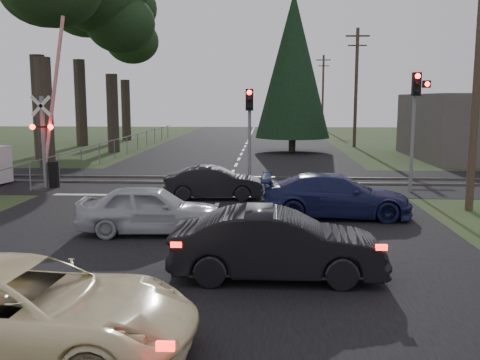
# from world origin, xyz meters

# --- Properties ---
(ground) EXTENTS (120.00, 120.00, 0.00)m
(ground) POSITION_xyz_m (0.00, 0.00, 0.00)
(ground) COLOR #283D1B
(ground) RESTS_ON ground
(road) EXTENTS (14.00, 100.00, 0.01)m
(road) POSITION_xyz_m (0.00, 10.00, 0.01)
(road) COLOR black
(road) RESTS_ON ground
(rail_corridor) EXTENTS (120.00, 8.00, 0.01)m
(rail_corridor) POSITION_xyz_m (0.00, 12.00, 0.01)
(rail_corridor) COLOR black
(rail_corridor) RESTS_ON ground
(stop_line) EXTENTS (13.00, 0.35, 0.00)m
(stop_line) POSITION_xyz_m (0.00, 8.20, 0.01)
(stop_line) COLOR silver
(stop_line) RESTS_ON ground
(rail_near) EXTENTS (120.00, 0.12, 0.10)m
(rail_near) POSITION_xyz_m (0.00, 11.20, 0.05)
(rail_near) COLOR #59544C
(rail_near) RESTS_ON ground
(rail_far) EXTENTS (120.00, 0.12, 0.10)m
(rail_far) POSITION_xyz_m (0.00, 12.80, 0.05)
(rail_far) COLOR #59544C
(rail_far) RESTS_ON ground
(crossing_signal) EXTENTS (1.62, 0.38, 6.96)m
(crossing_signal) POSITION_xyz_m (-7.27, 9.79, 2.06)
(crossing_signal) COLOR slate
(crossing_signal) RESTS_ON ground
(traffic_signal_right) EXTENTS (0.68, 0.48, 4.70)m
(traffic_signal_right) POSITION_xyz_m (7.55, 9.47, 3.31)
(traffic_signal_right) COLOR slate
(traffic_signal_right) RESTS_ON ground
(traffic_signal_center) EXTENTS (0.32, 0.48, 4.10)m
(traffic_signal_center) POSITION_xyz_m (1.00, 10.68, 2.81)
(traffic_signal_center) COLOR slate
(traffic_signal_center) RESTS_ON ground
(utility_pole_near) EXTENTS (1.80, 0.26, 9.00)m
(utility_pole_near) POSITION_xyz_m (8.50, 6.00, 4.73)
(utility_pole_near) COLOR #4C3D2D
(utility_pole_near) RESTS_ON ground
(utility_pole_mid) EXTENTS (1.80, 0.26, 9.00)m
(utility_pole_mid) POSITION_xyz_m (8.50, 30.00, 4.73)
(utility_pole_mid) COLOR #4C3D2D
(utility_pole_mid) RESTS_ON ground
(utility_pole_far) EXTENTS (1.80, 0.26, 9.00)m
(utility_pole_far) POSITION_xyz_m (8.50, 55.00, 4.73)
(utility_pole_far) COLOR #4C3D2D
(utility_pole_far) RESTS_ON ground
(euc_tree_c) EXTENTS (6.00, 6.00, 13.20)m
(euc_tree_c) POSITION_xyz_m (-9.00, 25.00, 9.51)
(euc_tree_c) COLOR #473D33
(euc_tree_c) RESTS_ON ground
(euc_tree_e) EXTENTS (6.00, 6.00, 13.20)m
(euc_tree_e) POSITION_xyz_m (-11.00, 36.00, 9.51)
(euc_tree_e) COLOR #473D33
(euc_tree_e) RESTS_ON ground
(conifer_tree) EXTENTS (5.20, 5.20, 11.00)m
(conifer_tree) POSITION_xyz_m (3.50, 26.00, 5.99)
(conifer_tree) COLOR #473D33
(conifer_tree) RESTS_ON ground
(fence_left) EXTENTS (0.10, 36.00, 1.20)m
(fence_left) POSITION_xyz_m (-7.80, 22.50, 0.00)
(fence_left) COLOR slate
(fence_left) RESTS_ON ground
(cream_coupe) EXTENTS (5.18, 2.57, 1.41)m
(cream_coupe) POSITION_xyz_m (-1.72, -4.82, 0.71)
(cream_coupe) COLOR #F9E8B2
(cream_coupe) RESTS_ON ground
(dark_hatchback) EXTENTS (4.36, 1.52, 1.44)m
(dark_hatchback) POSITION_xyz_m (1.98, -1.19, 0.72)
(dark_hatchback) COLOR black
(dark_hatchback) RESTS_ON ground
(silver_car) EXTENTS (4.02, 1.79, 1.34)m
(silver_car) POSITION_xyz_m (-1.43, 2.39, 0.67)
(silver_car) COLOR #ABADB3
(silver_car) RESTS_ON ground
(blue_sedan) EXTENTS (4.73, 2.05, 1.36)m
(blue_sedan) POSITION_xyz_m (3.91, 4.75, 0.68)
(blue_sedan) COLOR #181C48
(blue_sedan) RESTS_ON ground
(dark_car_far) EXTENTS (3.70, 1.46, 1.20)m
(dark_car_far) POSITION_xyz_m (-0.20, 7.65, 0.60)
(dark_car_far) COLOR black
(dark_car_far) RESTS_ON ground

